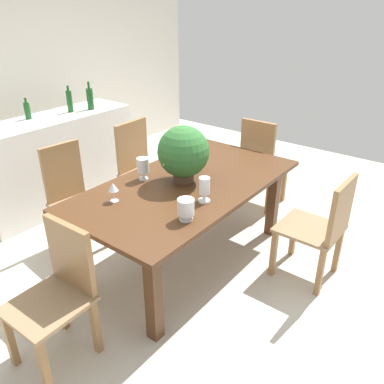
{
  "coord_description": "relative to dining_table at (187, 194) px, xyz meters",
  "views": [
    {
      "loc": [
        -2.28,
        -1.99,
        2.13
      ],
      "look_at": [
        0.0,
        -0.22,
        0.69
      ],
      "focal_mm": 36.47,
      "sensor_mm": 36.0,
      "label": 1
    }
  ],
  "objects": [
    {
      "name": "ground_plane",
      "position": [
        0.0,
        0.17,
        -0.66
      ],
      "size": [
        7.04,
        7.04,
        0.0
      ],
      "primitive_type": "plane",
      "color": "beige"
    },
    {
      "name": "dining_table",
      "position": [
        0.0,
        0.0,
        0.0
      ],
      "size": [
        2.01,
        1.07,
        0.77
      ],
      "color": "#4C2D19",
      "rests_on": "ground"
    },
    {
      "name": "chair_head_end",
      "position": [
        -1.28,
        0.0,
        -0.15
      ],
      "size": [
        0.47,
        0.44,
        0.92
      ],
      "rotation": [
        0.0,
        0.0,
        -1.54
      ],
      "color": "olive",
      "rests_on": "ground"
    },
    {
      "name": "chair_near_right",
      "position": [
        0.45,
        -1.02,
        -0.14
      ],
      "size": [
        0.46,
        0.48,
        0.93
      ],
      "rotation": [
        0.0,
        0.0,
        3.13
      ],
      "color": "olive",
      "rests_on": "ground"
    },
    {
      "name": "chair_far_right",
      "position": [
        0.45,
        1.01,
        -0.11
      ],
      "size": [
        0.49,
        0.45,
        0.98
      ],
      "rotation": [
        0.0,
        0.0,
        0.04
      ],
      "color": "olive",
      "rests_on": "ground"
    },
    {
      "name": "chair_foot_end",
      "position": [
        1.27,
        -0.0,
        -0.11
      ],
      "size": [
        0.47,
        0.42,
        1.02
      ],
      "rotation": [
        0.0,
        0.0,
        1.59
      ],
      "color": "olive",
      "rests_on": "ground"
    },
    {
      "name": "chair_far_left",
      "position": [
        -0.44,
        1.01,
        -0.12
      ],
      "size": [
        0.45,
        0.46,
        0.98
      ],
      "rotation": [
        0.0,
        0.0,
        -0.09
      ],
      "color": "olive",
      "rests_on": "ground"
    },
    {
      "name": "flower_centerpiece",
      "position": [
        -0.0,
        0.04,
        0.36
      ],
      "size": [
        0.42,
        0.42,
        0.47
      ],
      "color": "#4C3828",
      "rests_on": "dining_table"
    },
    {
      "name": "crystal_vase_left",
      "position": [
        -0.18,
        0.33,
        0.23
      ],
      "size": [
        0.1,
        0.1,
        0.19
      ],
      "color": "silver",
      "rests_on": "dining_table"
    },
    {
      "name": "crystal_vase_center_near",
      "position": [
        -0.48,
        -0.37,
        0.2
      ],
      "size": [
        0.12,
        0.12,
        0.16
      ],
      "color": "silver",
      "rests_on": "dining_table"
    },
    {
      "name": "crystal_vase_right",
      "position": [
        -0.18,
        -0.31,
        0.22
      ],
      "size": [
        0.09,
        0.09,
        0.19
      ],
      "color": "silver",
      "rests_on": "dining_table"
    },
    {
      "name": "wine_glass",
      "position": [
        -0.59,
        0.23,
        0.22
      ],
      "size": [
        0.08,
        0.08,
        0.15
      ],
      "color": "silver",
      "rests_on": "dining_table"
    },
    {
      "name": "kitchen_counter",
      "position": [
        -0.0,
        1.87,
        -0.16
      ],
      "size": [
        1.8,
        0.56,
        1.0
      ],
      "primitive_type": "cube",
      "color": "silver",
      "rests_on": "ground"
    },
    {
      "name": "wine_bottle_amber",
      "position": [
        -0.17,
        1.99,
        0.43
      ],
      "size": [
        0.06,
        0.06,
        0.22
      ],
      "color": "#194C1E",
      "rests_on": "kitchen_counter"
    },
    {
      "name": "wine_bottle_clear",
      "position": [
        0.49,
        1.79,
        0.46
      ],
      "size": [
        0.07,
        0.07,
        0.31
      ],
      "color": "#194C1E",
      "rests_on": "kitchen_counter"
    },
    {
      "name": "wine_bottle_tall",
      "position": [
        0.28,
        1.87,
        0.46
      ],
      "size": [
        0.06,
        0.06,
        0.29
      ],
      "color": "#194C1E",
      "rests_on": "kitchen_counter"
    }
  ]
}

